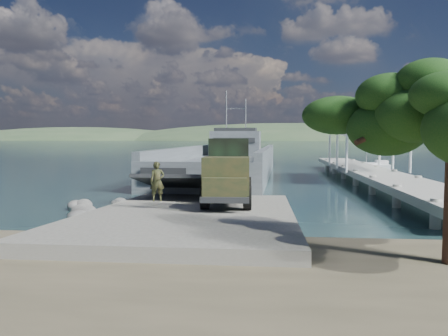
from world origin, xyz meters
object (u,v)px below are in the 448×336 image
Objects in this scene: pier at (368,165)px; military_truck at (229,170)px; soldier at (157,189)px; overhang_tree at (436,113)px; landing_craft at (225,168)px; sailboat_far at (380,166)px; sailboat_near at (367,168)px.

pier is 20.23m from military_truck.
overhang_tree is (10.70, -8.04, 3.39)m from soldier.
soldier is (-1.15, -24.34, 0.61)m from landing_craft.
landing_craft is at bearing -142.22° from sailboat_far.
sailboat_near reaches higher than pier.
pier is 6.53× the size of overhang_tree.
overhang_tree is (7.25, -10.84, 2.61)m from military_truck.
military_truck is at bearing -111.93° from sailboat_far.
sailboat_near is at bearing 80.07° from overhang_tree.
sailboat_far is 1.03× the size of overhang_tree.
landing_craft is (-13.75, 4.89, -0.69)m from pier.
soldier is 0.32× the size of sailboat_near.
soldier is (-14.91, -19.45, -0.08)m from pier.
sailboat_far is (17.03, 34.21, -1.93)m from military_truck.
military_truck is 38.27m from sailboat_far.
sailboat_near is 0.92× the size of sailboat_far.
military_truck is 3.87× the size of soldier.
military_truck is (-11.46, -16.66, 0.70)m from pier.
military_truck is (2.29, -21.55, 1.39)m from landing_craft.
pier is at bearing 81.29° from overhang_tree.
landing_craft is at bearing 106.42° from overhang_tree.
sailboat_far reaches higher than sailboat_near.
landing_craft is 5.58× the size of overhang_tree.
overhang_tree is (-7.24, -41.38, 4.57)m from sailboat_near.
landing_craft is 5.92× the size of sailboat_near.
landing_craft reaches higher than pier.
soldier is at bearing 143.07° from overhang_tree.
sailboat_near reaches higher than soldier.
sailboat_far is at bearing 35.42° from landing_craft.
military_truck reaches higher than soldier.
pier is at bearing -17.40° from landing_craft.
sailboat_near is at bearing 62.36° from military_truck.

